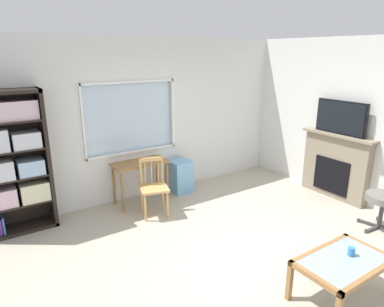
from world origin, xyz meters
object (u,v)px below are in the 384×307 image
Objects in this scene: bookshelf at (12,160)px; plastic_drawer_unit at (180,176)px; fireplace at (335,165)px; sippy_cup at (351,251)px; tv at (341,118)px; coffee_table at (343,265)px; wooden_chair at (154,187)px; desk_under_window at (140,169)px.

bookshelf is 2.74m from plastic_drawer_unit.
fireplace is 2.67m from sippy_cup.
plastic_drawer_unit reaches higher than sippy_cup.
tv is 2.94m from coffee_table.
wooden_chair is at bearing -19.01° from bookshelf.
wooden_chair is 10.00× the size of sippy_cup.
desk_under_window is 3.36m from fireplace.
desk_under_window is 0.94× the size of coffee_table.
coffee_table is at bearing -53.13° from bookshelf.
wooden_chair is 1.01m from plastic_drawer_unit.
fireplace is 0.84m from tv.
sippy_cup is (0.03, -3.31, 0.21)m from plastic_drawer_unit.
bookshelf reaches higher than wooden_chair.
plastic_drawer_unit is 2.93m from tv.
bookshelf is 2.19× the size of desk_under_window.
plastic_drawer_unit is at bearing 88.29° from coffee_table.
plastic_drawer_unit is 0.65× the size of tv.
fireplace is at bearing 0.00° from tv.
sippy_cup is (0.83, -3.26, -0.10)m from desk_under_window.
sippy_cup is (-2.11, -1.63, -0.07)m from fireplace.
fireplace is 1.43× the size of tv.
plastic_drawer_unit is 3.32m from sippy_cup.
bookshelf is 1.55× the size of fireplace.
bookshelf is at bearing 160.99° from wooden_chair.
coffee_table is (-2.22, -1.64, -1.03)m from tv.
fireplace is (2.14, -1.68, 0.28)m from plastic_drawer_unit.
fireplace is (2.96, -1.12, 0.11)m from wooden_chair.
bookshelf is 4.33m from sippy_cup.
wooden_chair reaches higher than desk_under_window.
bookshelf is at bearing 159.98° from fireplace.
tv is 2.80m from sippy_cup.
coffee_table is (-0.10, -3.32, 0.09)m from plastic_drawer_unit.
wooden_chair is at bearing 107.31° from sippy_cup.
desk_under_window is 0.71× the size of fireplace.
coffee_table is at bearing -91.71° from plastic_drawer_unit.
tv is at bearing -29.17° from desk_under_window.
wooden_chair is at bearing 104.76° from coffee_table.
fireplace is at bearing 36.23° from coffee_table.
desk_under_window is at bearing 102.12° from coffee_table.
tv reaches higher than wooden_chair.
wooden_chair is (1.81, -0.62, -0.59)m from bookshelf.
tv is 9.96× the size of sippy_cup.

